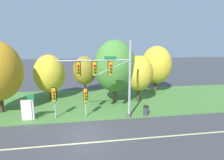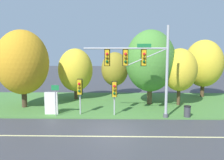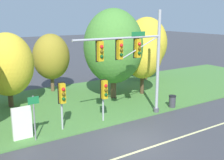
{
  "view_description": "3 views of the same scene",
  "coord_description": "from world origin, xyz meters",
  "views": [
    {
      "loc": [
        0.1,
        -12.9,
        7.02
      ],
      "look_at": [
        2.76,
        4.41,
        3.48
      ],
      "focal_mm": 28.0,
      "sensor_mm": 36.0,
      "label": 1
    },
    {
      "loc": [
        0.23,
        -14.53,
        5.22
      ],
      "look_at": [
        -0.17,
        3.31,
        3.08
      ],
      "focal_mm": 35.0,
      "sensor_mm": 36.0,
      "label": 2
    },
    {
      "loc": [
        -9.23,
        -11.88,
        7.1
      ],
      "look_at": [
        1.33,
        4.33,
        2.58
      ],
      "focal_mm": 45.0,
      "sensor_mm": 36.0,
      "label": 3
    }
  ],
  "objects": [
    {
      "name": "ground_plane",
      "position": [
        0.0,
        0.0,
        0.0
      ],
      "size": [
        160.0,
        160.0,
        0.0
      ],
      "primitive_type": "plane",
      "color": "#3D3D42"
    },
    {
      "name": "lane_stripe",
      "position": [
        0.0,
        -1.2,
        0.0
      ],
      "size": [
        36.0,
        0.16,
        0.01
      ],
      "primitive_type": "cube",
      "color": "beige",
      "rests_on": "ground"
    },
    {
      "name": "grass_verge",
      "position": [
        0.0,
        8.25,
        0.05
      ],
      "size": [
        48.0,
        11.5,
        0.1
      ],
      "primitive_type": "cube",
      "color": "#477A38",
      "rests_on": "ground"
    },
    {
      "name": "traffic_signal_mast",
      "position": [
        2.18,
        2.76,
        4.43
      ],
      "size": [
        6.79,
        0.49,
        7.33
      ],
      "color": "#9EA0A5",
      "rests_on": "grass_verge"
    },
    {
      "name": "pedestrian_signal_near_kerb",
      "position": [
        0.03,
        3.26,
        2.15
      ],
      "size": [
        0.46,
        0.55,
        2.88
      ],
      "color": "#9EA0A5",
      "rests_on": "grass_verge"
    },
    {
      "name": "pedestrian_signal_further_along",
      "position": [
        -2.88,
        3.38,
        2.3
      ],
      "size": [
        0.46,
        0.55,
        3.04
      ],
      "color": "#9EA0A5",
      "rests_on": "grass_verge"
    },
    {
      "name": "route_sign_post",
      "position": [
        -4.79,
        2.91,
        1.76
      ],
      "size": [
        0.62,
        0.08,
        2.64
      ],
      "color": "slate",
      "rests_on": "grass_verge"
    },
    {
      "name": "tree_nearest_road",
      "position": [
        -8.7,
        5.95,
        4.42
      ],
      "size": [
        4.87,
        4.87,
        7.37
      ],
      "color": "#423021",
      "rests_on": "grass_verge"
    },
    {
      "name": "tree_left_of_mast",
      "position": [
        -4.44,
        9.92,
        3.4
      ],
      "size": [
        3.86,
        3.86,
        5.73
      ],
      "color": "#4C3823",
      "rests_on": "grass_verge"
    },
    {
      "name": "tree_behind_signpost",
      "position": [
        -0.02,
        12.44,
        3.34
      ],
      "size": [
        3.34,
        3.34,
        5.34
      ],
      "color": "brown",
      "rests_on": "grass_verge"
    },
    {
      "name": "tree_mid_verge",
      "position": [
        3.59,
        7.58,
        4.51
      ],
      "size": [
        4.96,
        4.96,
        7.52
      ],
      "color": "brown",
      "rests_on": "grass_verge"
    },
    {
      "name": "tree_tall_centre",
      "position": [
        6.45,
        7.22,
        3.63
      ],
      "size": [
        3.4,
        3.4,
        5.67
      ],
      "color": "#4C3823",
      "rests_on": "grass_verge"
    },
    {
      "name": "tree_right_far",
      "position": [
        10.51,
        11.58,
        4.08
      ],
      "size": [
        4.44,
        4.44,
        6.77
      ],
      "color": "#4C3823",
      "rests_on": "grass_verge"
    },
    {
      "name": "info_kiosk",
      "position": [
        -5.34,
        3.53,
        1.04
      ],
      "size": [
        1.1,
        0.24,
        1.9
      ],
      "color": "silver",
      "rests_on": "grass_verge"
    },
    {
      "name": "trash_bin",
      "position": [
        5.98,
        2.93,
        0.57
      ],
      "size": [
        0.56,
        0.56,
        0.93
      ],
      "color": "#38383D",
      "rests_on": "grass_verge"
    }
  ]
}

